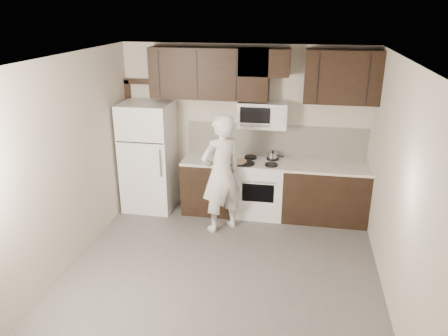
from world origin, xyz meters
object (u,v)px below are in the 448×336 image
(stove, at_px, (260,188))
(person, at_px, (221,174))
(microwave, at_px, (263,115))
(refrigerator, at_px, (149,157))

(stove, height_order, person, person)
(microwave, distance_m, person, 1.17)
(stove, relative_size, person, 0.52)
(person, bearing_deg, refrigerator, -65.50)
(stove, xyz_separation_m, refrigerator, (-1.85, -0.05, 0.44))
(stove, distance_m, refrigerator, 1.90)
(stove, distance_m, microwave, 1.20)
(microwave, distance_m, refrigerator, 2.00)
(microwave, relative_size, refrigerator, 0.42)
(refrigerator, height_order, person, person)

